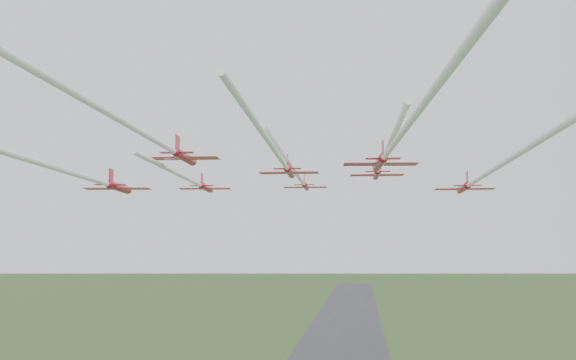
# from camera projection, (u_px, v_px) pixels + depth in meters

# --- Properties ---
(runway) EXTENTS (38.00, 900.00, 0.04)m
(runway) POSITION_uv_depth(u_px,v_px,m) (343.00, 340.00, 285.38)
(runway) COLOR #363638
(runway) RESTS_ON ground
(jet_lead) EXTENTS (8.14, 67.41, 2.44)m
(jet_lead) POSITION_uv_depth(u_px,v_px,m) (298.00, 176.00, 103.18)
(jet_lead) COLOR #B61529
(jet_row2_left) EXTENTS (8.23, 44.86, 2.44)m
(jet_row2_left) POSITION_uv_depth(u_px,v_px,m) (194.00, 182.00, 92.59)
(jet_row2_left) COLOR #B61529
(jet_row2_right) EXTENTS (8.41, 57.36, 2.52)m
(jet_row2_right) POSITION_uv_depth(u_px,v_px,m) (382.00, 162.00, 87.42)
(jet_row2_right) COLOR #B61529
(jet_row3_left) EXTENTS (9.14, 58.94, 2.68)m
(jet_row3_left) POSITION_uv_depth(u_px,v_px,m) (82.00, 176.00, 73.84)
(jet_row3_left) COLOR #B61529
(jet_row3_mid) EXTENTS (8.19, 57.09, 2.44)m
(jet_row3_mid) POSITION_uv_depth(u_px,v_px,m) (280.00, 157.00, 74.44)
(jet_row3_mid) COLOR #B61529
(jet_row3_right) EXTENTS (7.86, 57.78, 2.36)m
(jet_row3_right) POSITION_uv_depth(u_px,v_px,m) (483.00, 176.00, 72.44)
(jet_row3_right) COLOR #B61529
(jet_row4_left) EXTENTS (8.25, 61.15, 2.46)m
(jet_row4_left) POSITION_uv_depth(u_px,v_px,m) (142.00, 132.00, 57.77)
(jet_row4_left) COLOR #B61529
(jet_row4_right) EXTENTS (8.53, 67.42, 2.42)m
(jet_row4_right) POSITION_uv_depth(u_px,v_px,m) (402.00, 133.00, 51.86)
(jet_row4_right) COLOR #B61529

